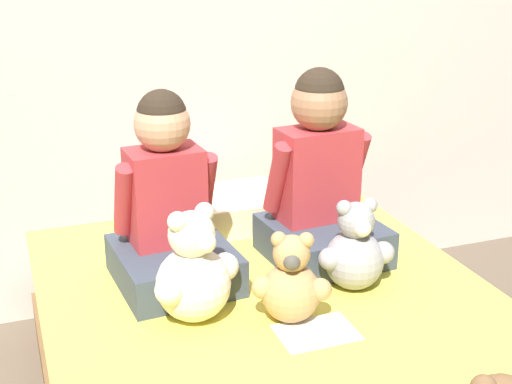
{
  "coord_description": "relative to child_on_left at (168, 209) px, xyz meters",
  "views": [
    {
      "loc": [
        -0.69,
        -1.5,
        1.44
      ],
      "look_at": [
        0.0,
        0.37,
        0.7
      ],
      "focal_mm": 50.0,
      "sensor_mm": 36.0,
      "label": 1
    }
  ],
  "objects": [
    {
      "name": "pillow_at_headboard",
      "position": [
        0.25,
        0.35,
        -0.17
      ],
      "size": [
        0.5,
        0.31,
        0.11
      ],
      "color": "beige",
      "rests_on": "bed"
    },
    {
      "name": "child_on_right",
      "position": [
        0.5,
        0.0,
        0.03
      ],
      "size": [
        0.37,
        0.38,
        0.62
      ],
      "rotation": [
        0.0,
        0.0,
        0.08
      ],
      "color": "#384251",
      "rests_on": "bed"
    },
    {
      "name": "teddy_bear_held_by_left_child",
      "position": [
        0.0,
        -0.26,
        -0.09
      ],
      "size": [
        0.26,
        0.21,
        0.33
      ],
      "rotation": [
        0.0,
        0.0,
        0.43
      ],
      "color": "silver",
      "rests_on": "bed"
    },
    {
      "name": "teddy_bear_between_children",
      "position": [
        0.25,
        -0.36,
        -0.12
      ],
      "size": [
        0.21,
        0.16,
        0.26
      ],
      "rotation": [
        0.0,
        0.0,
        -0.42
      ],
      "color": "tan",
      "rests_on": "bed"
    },
    {
      "name": "sign_card",
      "position": [
        0.29,
        -0.45,
        -0.23
      ],
      "size": [
        0.21,
        0.15,
        0.0
      ],
      "color": "white",
      "rests_on": "bed"
    },
    {
      "name": "child_on_left",
      "position": [
        0.0,
        0.0,
        0.0
      ],
      "size": [
        0.36,
        0.39,
        0.59
      ],
      "rotation": [
        0.0,
        0.0,
        0.07
      ],
      "color": "#384251",
      "rests_on": "bed"
    },
    {
      "name": "teddy_bear_held_by_right_child",
      "position": [
        0.5,
        -0.25,
        -0.11
      ],
      "size": [
        0.24,
        0.18,
        0.28
      ],
      "rotation": [
        0.0,
        0.0,
        -0.09
      ],
      "color": "#939399",
      "rests_on": "bed"
    }
  ]
}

